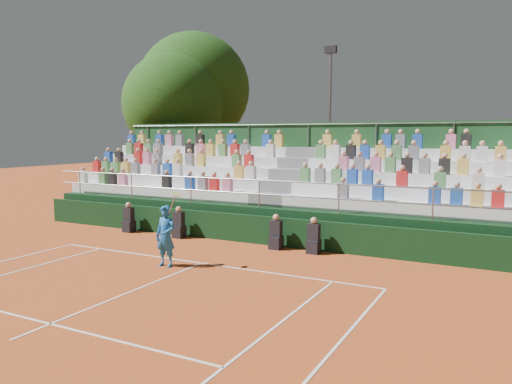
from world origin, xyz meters
The scene contains 8 objects.
ground centered at (0.00, 0.00, 0.00)m, with size 90.00×90.00×0.00m, color #B24B1D.
courtside_wall centered at (0.00, 3.20, 0.50)m, with size 20.00×0.15×1.00m, color black.
line_officials centered at (-1.13, 2.75, 0.48)m, with size 8.21×0.40×1.19m.
grandstand centered at (0.00, 6.44, 1.09)m, with size 20.00×5.20×4.40m.
tennis_player centered at (-0.72, -0.78, 0.90)m, with size 0.86×0.43×2.22m.
tree_west centered at (-9.97, 12.00, 5.67)m, with size 6.00×6.00×8.69m.
tree_east centered at (-10.10, 14.28, 6.71)m, with size 7.03×7.03×10.24m.
floodlight_mast centered at (-0.43, 12.46, 4.83)m, with size 0.60×0.25×8.31m.
Camera 1 is at (8.22, -12.18, 3.81)m, focal length 35.00 mm.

